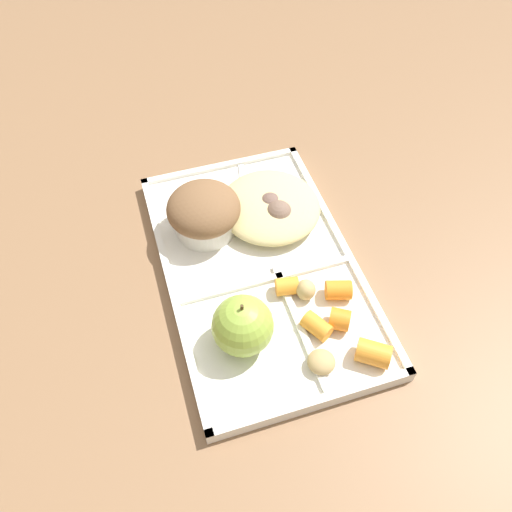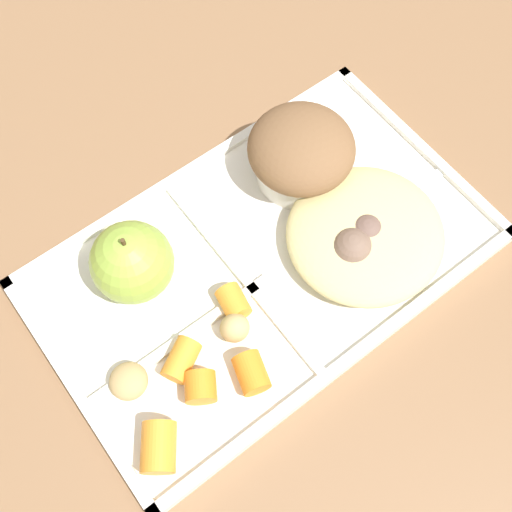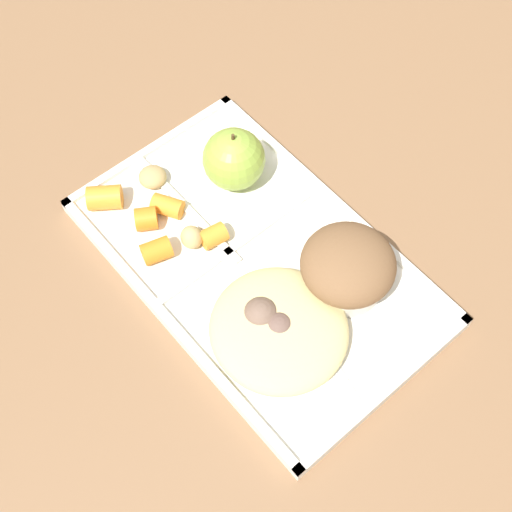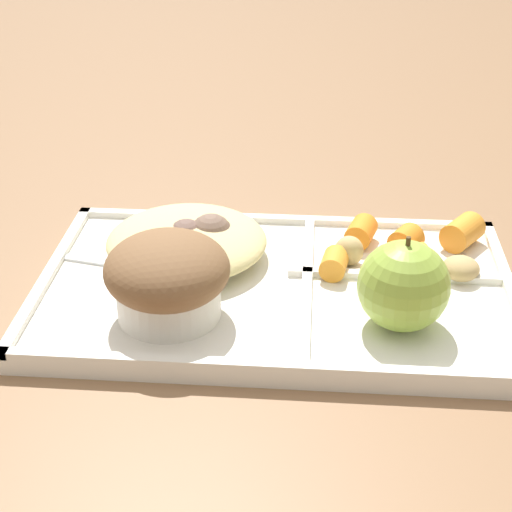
{
  "view_description": "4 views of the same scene",
  "coord_description": "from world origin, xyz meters",
  "px_view_note": "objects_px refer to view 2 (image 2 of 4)",
  "views": [
    {
      "loc": [
        -0.38,
        0.12,
        0.55
      ],
      "look_at": [
        -0.01,
        0.01,
        0.05
      ],
      "focal_mm": 36.66,
      "sensor_mm": 36.0,
      "label": 1
    },
    {
      "loc": [
        -0.15,
        -0.18,
        0.52
      ],
      "look_at": [
        -0.02,
        -0.01,
        0.05
      ],
      "focal_mm": 43.96,
      "sensor_mm": 36.0,
      "label": 2
    },
    {
      "loc": [
        0.28,
        -0.24,
        0.67
      ],
      "look_at": [
        0.02,
        -0.02,
        0.07
      ],
      "focal_mm": 49.71,
      "sensor_mm": 36.0,
      "label": 3
    },
    {
      "loc": [
        -0.03,
        0.57,
        0.37
      ],
      "look_at": [
        0.01,
        0.04,
        0.06
      ],
      "focal_mm": 56.54,
      "sensor_mm": 36.0,
      "label": 4
    }
  ],
  "objects_px": {
    "green_apple": "(132,262)",
    "plastic_fork": "(363,206)",
    "lunch_tray": "(263,262)",
    "bran_muffin": "(301,153)"
  },
  "relations": [
    {
      "from": "green_apple",
      "to": "lunch_tray",
      "type": "bearing_deg",
      "value": -27.53
    },
    {
      "from": "bran_muffin",
      "to": "plastic_fork",
      "type": "xyz_separation_m",
      "value": [
        0.03,
        -0.06,
        -0.03
      ]
    },
    {
      "from": "lunch_tray",
      "to": "plastic_fork",
      "type": "distance_m",
      "value": 0.11
    },
    {
      "from": "green_apple",
      "to": "plastic_fork",
      "type": "distance_m",
      "value": 0.22
    },
    {
      "from": "lunch_tray",
      "to": "bran_muffin",
      "type": "height_order",
      "value": "bran_muffin"
    },
    {
      "from": "lunch_tray",
      "to": "plastic_fork",
      "type": "bearing_deg",
      "value": -6.97
    },
    {
      "from": "green_apple",
      "to": "bran_muffin",
      "type": "bearing_deg",
      "value": 0.0
    },
    {
      "from": "green_apple",
      "to": "plastic_fork",
      "type": "relative_size",
      "value": 0.53
    },
    {
      "from": "lunch_tray",
      "to": "plastic_fork",
      "type": "height_order",
      "value": "lunch_tray"
    },
    {
      "from": "lunch_tray",
      "to": "bran_muffin",
      "type": "distance_m",
      "value": 0.1
    }
  ]
}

